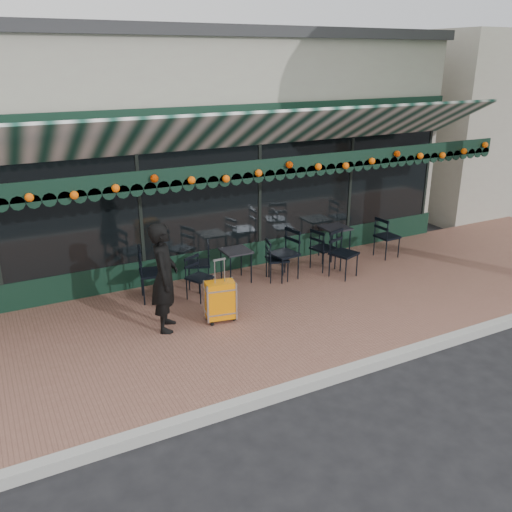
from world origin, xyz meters
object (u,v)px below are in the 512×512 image
chair_a_right (323,249)px  cafe_table_b (236,253)px  chair_a_extra (387,237)px  chair_b_front (199,278)px  chair_b_left (199,264)px  chair_b_right (277,260)px  chair_a_left (284,254)px  chair_solo (154,273)px  cafe_table_a (335,230)px  woman (164,277)px  chair_a_front (344,254)px  suitcase (220,301)px

chair_a_right → cafe_table_b: bearing=71.2°
chair_a_extra → chair_b_front: bearing=88.8°
chair_a_right → chair_b_left: chair_b_left is taller
chair_b_left → chair_b_right: (1.43, -0.40, -0.03)m
chair_a_left → chair_solo: size_ratio=0.99×
chair_a_extra → chair_b_right: (-2.69, -0.03, -0.03)m
chair_a_left → chair_b_right: size_ratio=1.19×
chair_a_left → chair_b_front: 1.79m
cafe_table_b → cafe_table_a: bearing=5.1°
woman → chair_a_left: 2.84m
chair_a_left → chair_a_front: 1.16m
cafe_table_b → chair_b_front: 1.02m
chair_a_extra → cafe_table_b: bearing=82.3°
cafe_table_a → cafe_table_b: cafe_table_a is taller
suitcase → chair_a_left: 2.12m
woman → chair_a_right: size_ratio=2.02×
cafe_table_b → chair_a_front: 2.08m
chair_a_extra → chair_a_front: bearing=104.6°
woman → cafe_table_b: bearing=-32.3°
chair_a_front → chair_b_left: (-2.65, 0.86, -0.03)m
chair_b_front → chair_solo: 0.80m
chair_b_right → chair_b_front: chair_b_right is taller
chair_solo → chair_b_front: bearing=-105.3°
chair_a_left → chair_a_front: size_ratio=1.05×
chair_b_front → chair_b_right: bearing=-21.0°
woman → chair_a_extra: 5.30m
chair_a_extra → chair_solo: (-5.04, 0.20, 0.05)m
cafe_table_b → chair_a_left: chair_a_left is taller
woman → chair_b_right: bearing=-46.3°
chair_a_front → chair_a_extra: size_ratio=1.05×
cafe_table_a → chair_solo: size_ratio=0.68×
cafe_table_a → chair_solo: 4.04m
chair_b_right → cafe_table_b: bearing=83.1°
cafe_table_b → chair_a_front: size_ratio=0.68×
cafe_table_a → chair_b_front: bearing=-169.1°
woman → suitcase: bearing=-77.5°
chair_a_right → chair_solo: bearing=75.6°
chair_b_right → chair_a_left: bearing=-73.5°
chair_b_right → chair_solo: bearing=99.4°
cafe_table_a → chair_b_front: chair_b_front is taller
suitcase → cafe_table_a: bearing=36.1°
cafe_table_b → chair_b_left: chair_b_left is taller
cafe_table_b → chair_b_front: size_ratio=0.80×
chair_a_front → chair_b_right: (-1.21, 0.45, -0.05)m
chair_a_right → chair_solo: size_ratio=0.87×
woman → chair_b_left: woman is taller
woman → chair_b_left: size_ratio=1.99×
cafe_table_a → chair_b_left: 3.12m
suitcase → chair_b_right: (1.66, 1.08, 0.05)m
suitcase → chair_b_front: (0.03, 0.95, 0.04)m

